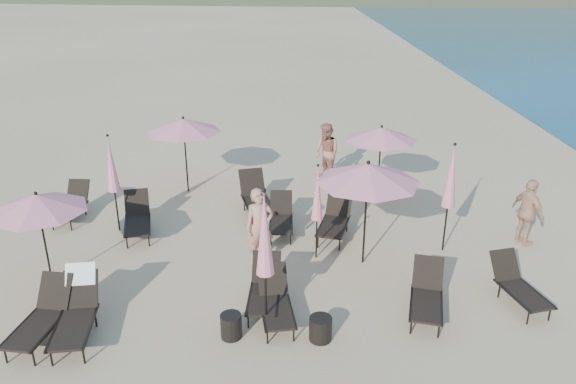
{
  "coord_description": "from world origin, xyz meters",
  "views": [
    {
      "loc": [
        -0.71,
        -9.14,
        6.39
      ],
      "look_at": [
        -0.47,
        3.5,
        1.1
      ],
      "focal_mm": 35.0,
      "sensor_mm": 36.0,
      "label": 1
    }
  ],
  "objects_px": {
    "lounger_6": "(72,204)",
    "umbrella_open_1": "(368,173)",
    "umbrella_closed_1": "(451,177)",
    "beachgoer_a": "(260,227)",
    "lounger_9": "(256,197)",
    "umbrella_closed_2": "(111,165)",
    "side_table_0": "(231,326)",
    "umbrella_closed_0": "(265,235)",
    "lounger_5": "(518,285)",
    "lounger_0": "(42,316)",
    "umbrella_open_3": "(381,134)",
    "lounger_10": "(335,218)",
    "umbrella_open_0": "(37,203)",
    "lounger_7": "(137,218)",
    "lounger_1": "(76,309)",
    "beachgoer_c": "(528,213)",
    "umbrella_closed_3": "(317,194)",
    "lounger_4": "(427,294)",
    "lounger_2": "(265,288)",
    "lounger_8": "(281,217)",
    "beachgoer_b": "(326,153)",
    "umbrella_open_2": "(184,125)",
    "lounger_3": "(276,301)",
    "side_table_1": "(321,329)"
  },
  "relations": [
    {
      "from": "umbrella_open_2",
      "to": "umbrella_open_0",
      "type": "bearing_deg",
      "value": -113.23
    },
    {
      "from": "umbrella_closed_1",
      "to": "beachgoer_a",
      "type": "bearing_deg",
      "value": -173.57
    },
    {
      "from": "umbrella_open_3",
      "to": "lounger_4",
      "type": "bearing_deg",
      "value": -90.03
    },
    {
      "from": "umbrella_open_0",
      "to": "umbrella_closed_1",
      "type": "relative_size",
      "value": 0.79
    },
    {
      "from": "lounger_6",
      "to": "lounger_7",
      "type": "height_order",
      "value": "lounger_7"
    },
    {
      "from": "lounger_0",
      "to": "lounger_8",
      "type": "bearing_deg",
      "value": 53.34
    },
    {
      "from": "lounger_6",
      "to": "beachgoer_b",
      "type": "distance_m",
      "value": 7.42
    },
    {
      "from": "lounger_10",
      "to": "umbrella_closed_1",
      "type": "height_order",
      "value": "umbrella_closed_1"
    },
    {
      "from": "lounger_4",
      "to": "lounger_3",
      "type": "bearing_deg",
      "value": -162.22
    },
    {
      "from": "lounger_10",
      "to": "umbrella_open_1",
      "type": "height_order",
      "value": "umbrella_open_1"
    },
    {
      "from": "lounger_4",
      "to": "umbrella_closed_3",
      "type": "bearing_deg",
      "value": 146.47
    },
    {
      "from": "lounger_3",
      "to": "umbrella_open_0",
      "type": "bearing_deg",
      "value": 156.76
    },
    {
      "from": "lounger_0",
      "to": "umbrella_closed_3",
      "type": "xyz_separation_m",
      "value": [
        5.14,
        2.83,
        1.15
      ]
    },
    {
      "from": "lounger_1",
      "to": "beachgoer_c",
      "type": "distance_m",
      "value": 10.12
    },
    {
      "from": "lounger_6",
      "to": "side_table_0",
      "type": "xyz_separation_m",
      "value": [
        4.56,
        -5.13,
        -0.17
      ]
    },
    {
      "from": "umbrella_closed_0",
      "to": "side_table_1",
      "type": "height_order",
      "value": "umbrella_closed_0"
    },
    {
      "from": "umbrella_open_1",
      "to": "beachgoer_c",
      "type": "xyz_separation_m",
      "value": [
        3.99,
        0.8,
        -1.33
      ]
    },
    {
      "from": "lounger_4",
      "to": "side_table_0",
      "type": "height_order",
      "value": "lounger_4"
    },
    {
      "from": "lounger_6",
      "to": "umbrella_closed_1",
      "type": "distance_m",
      "value": 9.62
    },
    {
      "from": "lounger_9",
      "to": "umbrella_closed_2",
      "type": "relative_size",
      "value": 0.75
    },
    {
      "from": "beachgoer_a",
      "to": "beachgoer_b",
      "type": "height_order",
      "value": "beachgoer_b"
    },
    {
      "from": "lounger_1",
      "to": "lounger_6",
      "type": "height_order",
      "value": "lounger_1"
    },
    {
      "from": "lounger_5",
      "to": "umbrella_closed_1",
      "type": "height_order",
      "value": "umbrella_closed_1"
    },
    {
      "from": "lounger_6",
      "to": "beachgoer_b",
      "type": "xyz_separation_m",
      "value": [
        6.91,
        2.65,
        0.49
      ]
    },
    {
      "from": "beachgoer_c",
      "to": "lounger_0",
      "type": "bearing_deg",
      "value": 88.21
    },
    {
      "from": "umbrella_closed_1",
      "to": "umbrella_closed_2",
      "type": "relative_size",
      "value": 1.05
    },
    {
      "from": "umbrella_open_1",
      "to": "umbrella_closed_0",
      "type": "bearing_deg",
      "value": -130.8
    },
    {
      "from": "lounger_5",
      "to": "lounger_10",
      "type": "bearing_deg",
      "value": 124.65
    },
    {
      "from": "umbrella_closed_0",
      "to": "umbrella_closed_1",
      "type": "height_order",
      "value": "umbrella_closed_0"
    },
    {
      "from": "lounger_8",
      "to": "lounger_6",
      "type": "bearing_deg",
      "value": 171.88
    },
    {
      "from": "lounger_1",
      "to": "umbrella_closed_3",
      "type": "height_order",
      "value": "umbrella_closed_3"
    },
    {
      "from": "side_table_0",
      "to": "beachgoer_b",
      "type": "relative_size",
      "value": 0.26
    },
    {
      "from": "umbrella_open_0",
      "to": "lounger_7",
      "type": "bearing_deg",
      "value": 60.31
    },
    {
      "from": "lounger_5",
      "to": "side_table_0",
      "type": "distance_m",
      "value": 5.71
    },
    {
      "from": "umbrella_closed_1",
      "to": "side_table_1",
      "type": "distance_m",
      "value": 4.83
    },
    {
      "from": "umbrella_open_0",
      "to": "beachgoer_c",
      "type": "height_order",
      "value": "umbrella_open_0"
    },
    {
      "from": "lounger_0",
      "to": "umbrella_open_3",
      "type": "distance_m",
      "value": 9.59
    },
    {
      "from": "beachgoer_b",
      "to": "beachgoer_a",
      "type": "bearing_deg",
      "value": -52.94
    },
    {
      "from": "lounger_6",
      "to": "umbrella_open_1",
      "type": "height_order",
      "value": "umbrella_open_1"
    },
    {
      "from": "beachgoer_b",
      "to": "beachgoer_c",
      "type": "xyz_separation_m",
      "value": [
        4.41,
        -4.3,
        -0.06
      ]
    },
    {
      "from": "umbrella_closed_0",
      "to": "umbrella_open_1",
      "type": "bearing_deg",
      "value": 49.2
    },
    {
      "from": "lounger_5",
      "to": "umbrella_closed_3",
      "type": "height_order",
      "value": "umbrella_closed_3"
    },
    {
      "from": "umbrella_closed_3",
      "to": "lounger_2",
      "type": "bearing_deg",
      "value": -120.59
    },
    {
      "from": "lounger_2",
      "to": "beachgoer_a",
      "type": "relative_size",
      "value": 0.89
    },
    {
      "from": "lounger_6",
      "to": "lounger_8",
      "type": "height_order",
      "value": "lounger_6"
    },
    {
      "from": "lounger_9",
      "to": "umbrella_closed_2",
      "type": "bearing_deg",
      "value": -178.0
    },
    {
      "from": "umbrella_closed_0",
      "to": "umbrella_open_3",
      "type": "bearing_deg",
      "value": 63.37
    },
    {
      "from": "lounger_2",
      "to": "umbrella_open_3",
      "type": "bearing_deg",
      "value": 63.64
    },
    {
      "from": "lounger_2",
      "to": "umbrella_open_1",
      "type": "height_order",
      "value": "umbrella_open_1"
    },
    {
      "from": "lounger_0",
      "to": "umbrella_open_0",
      "type": "relative_size",
      "value": 0.82
    }
  ]
}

